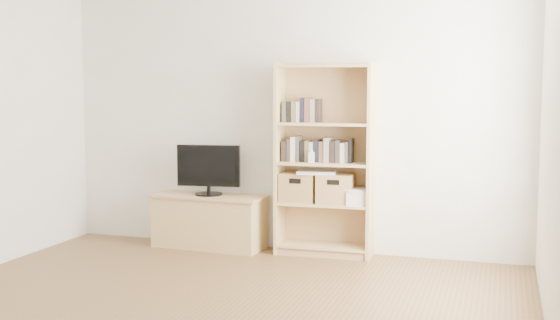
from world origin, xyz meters
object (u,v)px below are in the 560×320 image
at_px(television, 209,170).
at_px(laptop, 316,172).
at_px(tv_stand, 209,222).
at_px(basket_left, 299,187).
at_px(baby_monitor, 311,158).
at_px(bookshelf, 324,160).
at_px(basket_right, 336,189).

height_order(television, laptop, television).
xyz_separation_m(tv_stand, television, (-0.00, 0.00, 0.51)).
bearing_deg(laptop, basket_left, 164.92).
relative_size(tv_stand, laptop, 3.04).
relative_size(tv_stand, television, 1.74).
bearing_deg(basket_left, laptop, -3.27).
bearing_deg(baby_monitor, basket_left, 145.37).
height_order(bookshelf, baby_monitor, bookshelf).
relative_size(tv_stand, basket_right, 3.27).
relative_size(tv_stand, baby_monitor, 10.89).
bearing_deg(bookshelf, television, -179.26).
xyz_separation_m(bookshelf, basket_right, (0.11, -0.00, -0.26)).
height_order(tv_stand, basket_left, basket_left).
height_order(tv_stand, baby_monitor, baby_monitor).
height_order(television, basket_left, television).
xyz_separation_m(basket_left, laptop, (0.17, -0.01, 0.15)).
xyz_separation_m(tv_stand, laptop, (1.07, 0.02, 0.53)).
xyz_separation_m(television, laptop, (1.07, 0.02, 0.02)).
distance_m(bookshelf, television, 1.15).
height_order(bookshelf, basket_right, bookshelf).
relative_size(bookshelf, television, 2.88).
bearing_deg(basket_right, tv_stand, 178.03).
bearing_deg(laptop, tv_stand, 169.58).
height_order(baby_monitor, basket_left, baby_monitor).
height_order(basket_right, laptop, laptop).
distance_m(baby_monitor, basket_right, 0.37).
bearing_deg(television, laptop, -6.25).
bearing_deg(laptop, basket_right, -5.57).
bearing_deg(basket_right, bookshelf, 174.97).
relative_size(tv_stand, basket_left, 3.29).
height_order(tv_stand, laptop, laptop).
relative_size(television, baby_monitor, 6.26).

